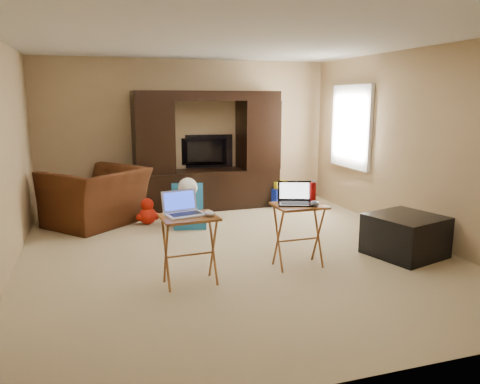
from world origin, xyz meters
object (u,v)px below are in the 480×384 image
object	(u,v)px
tray_table_left	(190,250)
tray_table_right	(298,236)
entertainment_center	(207,151)
push_toy	(283,192)
ottoman	(405,235)
mouse_left	(209,213)
laptop_right	(295,194)
plush_toy	(148,211)
television	(205,152)
laptop_left	(185,204)
water_bottle	(313,192)
child_rocker	(190,206)
recliner	(96,197)
mouse_right	(315,203)

from	to	relation	value
tray_table_left	tray_table_right	world-z (taller)	same
entertainment_center	push_toy	world-z (taller)	entertainment_center
ottoman	mouse_left	size ratio (longest dim) A/B	5.27
push_toy	laptop_right	bearing A→B (deg)	-130.09
ottoman	tray_table_left	xyz separation A→B (m)	(-2.64, -0.09, 0.11)
plush_toy	tray_table_right	distance (m)	2.71
television	mouse_left	size ratio (longest dim) A/B	6.93
entertainment_center	plush_toy	bearing A→B (deg)	-147.74
ottoman	laptop_right	size ratio (longest dim) A/B	2.04
laptop_left	mouse_left	bearing A→B (deg)	-37.73
laptop_right	tray_table_left	bearing A→B (deg)	-152.90
entertainment_center	ottoman	distance (m)	3.60
ottoman	water_bottle	bearing A→B (deg)	174.01
laptop_right	water_bottle	size ratio (longest dim) A/B	1.70
laptop_right	television	bearing A→B (deg)	114.07
child_rocker	tray_table_right	bearing A→B (deg)	-55.13
entertainment_center	tray_table_left	size ratio (longest dim) A/B	3.39
water_bottle	push_toy	bearing A→B (deg)	73.26
tray_table_right	recliner	bearing A→B (deg)	129.69
entertainment_center	push_toy	bearing A→B (deg)	-8.53
laptop_right	mouse_left	xyz separation A→B (m)	(-1.03, -0.22, -0.09)
laptop_left	mouse_right	world-z (taller)	laptop_left
tray_table_left	entertainment_center	bearing A→B (deg)	69.68
push_toy	laptop_left	world-z (taller)	laptop_left
entertainment_center	laptop_right	size ratio (longest dim) A/B	6.47
recliner	tray_table_right	size ratio (longest dim) A/B	1.81
mouse_left	entertainment_center	bearing A→B (deg)	76.48
ottoman	laptop_right	world-z (taller)	laptop_right
recliner	ottoman	xyz separation A→B (m)	(3.49, -2.58, -0.17)
push_toy	mouse_right	size ratio (longest dim) A/B	4.16
push_toy	tray_table_left	bearing A→B (deg)	-146.59
recliner	push_toy	size ratio (longest dim) A/B	2.14
entertainment_center	laptop_left	size ratio (longest dim) A/B	6.48
child_rocker	plush_toy	distance (m)	0.67
mouse_right	child_rocker	bearing A→B (deg)	113.78
tray_table_right	television	bearing A→B (deg)	94.74
tray_table_left	water_bottle	world-z (taller)	water_bottle
child_rocker	tray_table_left	world-z (taller)	tray_table_left
television	laptop_left	bearing A→B (deg)	80.85
entertainment_center	tray_table_left	world-z (taller)	entertainment_center
tray_table_right	laptop_left	size ratio (longest dim) A/B	1.91
child_rocker	water_bottle	bearing A→B (deg)	-49.46
push_toy	ottoman	distance (m)	2.97
recliner	mouse_left	bearing A→B (deg)	69.83
entertainment_center	plush_toy	distance (m)	1.56
ottoman	tray_table_left	size ratio (longest dim) A/B	1.07
laptop_left	laptop_right	bearing A→B (deg)	-7.58
entertainment_center	child_rocker	size ratio (longest dim) A/B	3.87
entertainment_center	recliner	distance (m)	1.99
ottoman	mouse_left	distance (m)	2.50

